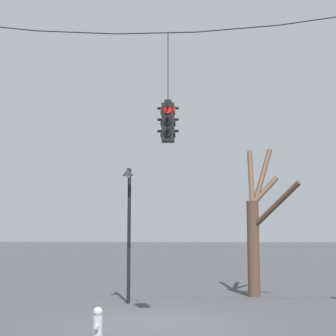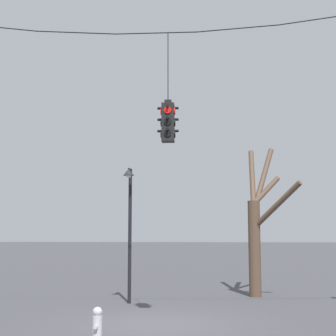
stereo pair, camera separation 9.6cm
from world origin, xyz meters
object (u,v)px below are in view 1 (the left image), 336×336
at_px(traffic_light_near_right_pole, 168,122).
at_px(bare_tree, 257,225).
at_px(fire_hydrant, 98,324).
at_px(street_lamp, 129,211).

bearing_deg(traffic_light_near_right_pole, bare_tree, 64.29).
bearing_deg(fire_hydrant, street_lamp, 91.28).
bearing_deg(bare_tree, fire_hydrant, -118.56).
bearing_deg(street_lamp, fire_hydrant, -88.72).
xyz_separation_m(street_lamp, fire_hydrant, (0.13, -5.93, -2.76)).
xyz_separation_m(traffic_light_near_right_pole, street_lamp, (-1.60, 3.96, -2.29)).
height_order(traffic_light_near_right_pole, fire_hydrant, traffic_light_near_right_pole).
distance_m(street_lamp, bare_tree, 5.26).
xyz_separation_m(traffic_light_near_right_pole, bare_tree, (3.06, 6.36, -2.73)).
bearing_deg(traffic_light_near_right_pole, fire_hydrant, -126.75).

